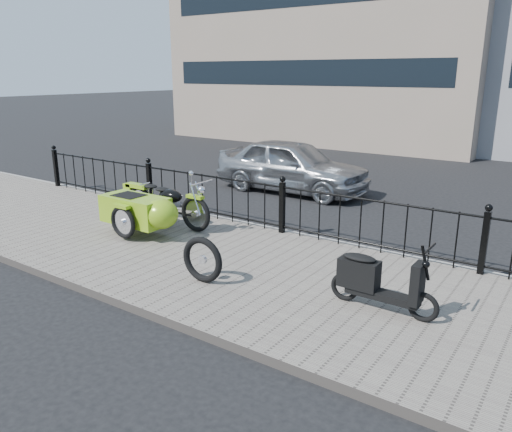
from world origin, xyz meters
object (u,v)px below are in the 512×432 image
Objects in this scene: spare_tire at (202,260)px; sedan_car at (292,166)px; motorcycle_sidecar at (148,209)px; scooter at (376,281)px.

spare_tire is 0.17× the size of sedan_car.
scooter is (4.61, -0.50, -0.10)m from motorcycle_sidecar.
spare_tire is at bearing -26.13° from motorcycle_sidecar.
spare_tire is at bearing -160.39° from sedan_car.
sedan_car is at bearing 109.45° from spare_tire.
motorcycle_sidecar is 4.64m from scooter.
motorcycle_sidecar is 0.56× the size of sedan_car.
motorcycle_sidecar is 1.61× the size of scooter.
sedan_car reaches higher than spare_tire.
scooter is at bearing 14.65° from spare_tire.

